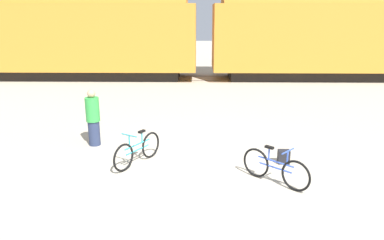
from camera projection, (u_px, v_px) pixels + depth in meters
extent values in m
plane|color=#B2A893|center=(212.00, 174.00, 8.62)|extent=(80.00, 80.00, 0.00)
cube|color=black|center=(91.00, 73.00, 20.90)|extent=(9.84, 2.37, 0.55)
cube|color=#C67F28|center=(88.00, 37.00, 20.34)|extent=(11.72, 3.16, 3.43)
cylinder|color=#C67F28|center=(86.00, 4.00, 19.86)|extent=(10.78, 3.01, 3.01)
cube|color=black|center=(318.00, 74.00, 20.68)|extent=(9.84, 2.37, 0.55)
cube|color=#C67F28|center=(322.00, 37.00, 20.13)|extent=(11.72, 3.16, 3.43)
cylinder|color=#C67F28|center=(325.00, 4.00, 19.65)|extent=(10.78, 3.01, 3.01)
cube|color=#4C4238|center=(204.00, 80.00, 20.18)|extent=(36.37, 0.07, 0.01)
cube|color=#4C4238|center=(204.00, 76.00, 21.55)|extent=(36.37, 0.07, 0.01)
torus|color=black|center=(296.00, 176.00, 7.73)|extent=(0.53, 0.50, 0.68)
torus|color=black|center=(256.00, 163.00, 8.40)|extent=(0.53, 0.50, 0.68)
cylinder|color=#3351B7|center=(276.00, 162.00, 8.01)|extent=(0.66, 0.63, 0.04)
cylinder|color=#3351B7|center=(275.00, 168.00, 8.05)|extent=(0.60, 0.57, 0.04)
cylinder|color=#3351B7|center=(269.00, 153.00, 8.09)|extent=(0.04, 0.04, 0.28)
cube|color=black|center=(269.00, 147.00, 8.05)|extent=(0.20, 0.20, 0.05)
cylinder|color=#3351B7|center=(287.00, 158.00, 7.79)|extent=(0.04, 0.04, 0.31)
cylinder|color=#3351B7|center=(288.00, 151.00, 7.74)|extent=(0.34, 0.36, 0.03)
torus|color=black|center=(123.00, 158.00, 8.69)|extent=(0.39, 0.60, 0.67)
torus|color=black|center=(151.00, 145.00, 9.52)|extent=(0.39, 0.60, 0.67)
cylinder|color=teal|center=(137.00, 144.00, 9.06)|extent=(0.50, 0.78, 0.04)
cylinder|color=teal|center=(138.00, 150.00, 9.10)|extent=(0.45, 0.71, 0.04)
cylinder|color=teal|center=(142.00, 137.00, 9.16)|extent=(0.04, 0.04, 0.28)
cube|color=black|center=(142.00, 131.00, 9.12)|extent=(0.17, 0.21, 0.05)
cylinder|color=teal|center=(129.00, 142.00, 8.79)|extent=(0.04, 0.04, 0.31)
cylinder|color=teal|center=(129.00, 135.00, 8.74)|extent=(0.41, 0.27, 0.03)
cylinder|color=#283351|center=(94.00, 133.00, 10.41)|extent=(0.32, 0.32, 0.70)
cylinder|color=green|center=(92.00, 109.00, 10.21)|extent=(0.38, 0.38, 0.66)
sphere|color=tan|center=(91.00, 94.00, 10.09)|extent=(0.22, 0.22, 0.22)
cube|color=black|center=(284.00, 157.00, 9.19)|extent=(0.28, 0.20, 0.34)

